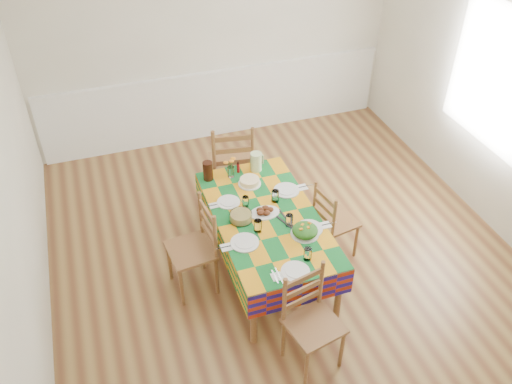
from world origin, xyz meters
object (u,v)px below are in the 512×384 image
chair_far (232,165)px  chair_left (195,249)px  chair_near (311,322)px  chair_right (333,222)px  dining_table (266,222)px  meat_platter (265,212)px  tea_pitcher (208,171)px  green_pitcher (256,162)px

chair_far → chair_left: 1.25m
chair_near → chair_right: chair_near is taller
dining_table → chair_far: bearing=90.4°
dining_table → meat_platter: size_ratio=6.19×
tea_pitcher → chair_far: size_ratio=0.19×
green_pitcher → chair_near: size_ratio=0.22×
chair_near → dining_table: bearing=77.2°
chair_far → chair_right: (0.69, -1.07, -0.11)m
chair_near → chair_right: (0.69, 1.06, -0.04)m
meat_platter → dining_table: bearing=-84.0°
green_pitcher → chair_right: green_pitcher is taller
chair_right → green_pitcher: bearing=26.4°
chair_near → chair_far: size_ratio=0.87×
dining_table → meat_platter: meat_platter is taller
tea_pitcher → chair_near: bearing=-79.0°
dining_table → chair_near: chair_near is taller
green_pitcher → chair_far: (-0.15, 0.35, -0.24)m
chair_left → dining_table: bearing=83.4°
dining_table → chair_far: chair_far is taller
chair_near → meat_platter: bearing=77.4°
tea_pitcher → chair_far: chair_far is taller
chair_near → chair_far: chair_far is taller
green_pitcher → dining_table: bearing=-101.3°
dining_table → chair_far: 1.07m
meat_platter → chair_right: 0.74m
meat_platter → chair_near: (-0.00, -1.11, -0.24)m
chair_far → chair_left: bearing=67.3°
tea_pitcher → chair_left: chair_left is taller
meat_platter → chair_left: chair_left is taller
green_pitcher → chair_right: 0.97m
dining_table → tea_pitcher: (-0.36, 0.72, 0.17)m
meat_platter → tea_pitcher: size_ratio=1.40×
chair_near → chair_left: (-0.67, 1.08, 0.01)m
meat_platter → chair_far: size_ratio=0.26×
chair_near → chair_left: bearing=109.5°
meat_platter → chair_far: bearing=90.2°
tea_pitcher → chair_right: size_ratio=0.24×
meat_platter → chair_far: chair_far is taller
chair_left → chair_far: bearing=141.6°
dining_table → chair_left: 0.69m
chair_left → chair_right: 1.36m
dining_table → green_pitcher: (0.14, 0.71, 0.17)m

